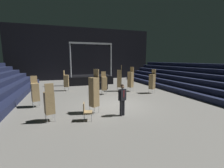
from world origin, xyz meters
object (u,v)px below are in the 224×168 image
(chair_stack_mid_left, at_px, (49,102))
(chair_stack_rear_left, at_px, (152,81))
(chair_stack_front_right, at_px, (104,83))
(equipment_road_case, at_px, (103,86))
(stage_riser, at_px, (90,79))
(chair_stack_front_left, at_px, (35,92))
(loose_chair_near_man, at_px, (86,111))
(chair_stack_rear_centre, at_px, (119,78))
(chair_stack_rear_right, at_px, (131,79))
(chair_stack_mid_right, at_px, (94,91))
(man_with_tie, at_px, (122,98))
(chair_stack_mid_centre, at_px, (66,81))

(chair_stack_mid_left, bearing_deg, chair_stack_rear_left, 9.00)
(chair_stack_front_right, bearing_deg, equipment_road_case, -101.96)
(equipment_road_case, bearing_deg, stage_riser, 97.89)
(chair_stack_front_left, bearing_deg, chair_stack_rear_left, 170.72)
(equipment_road_case, bearing_deg, loose_chair_near_man, -110.38)
(chair_stack_mid_left, bearing_deg, chair_stack_rear_centre, 27.94)
(chair_stack_mid_left, bearing_deg, equipment_road_case, 40.79)
(chair_stack_rear_right, bearing_deg, chair_stack_front_left, 80.10)
(equipment_road_case, bearing_deg, chair_stack_rear_right, -39.58)
(chair_stack_rear_right, bearing_deg, chair_stack_rear_centre, 40.74)
(chair_stack_front_right, distance_m, chair_stack_mid_right, 4.87)
(chair_stack_mid_right, bearing_deg, chair_stack_front_right, -51.39)
(equipment_road_case, bearing_deg, chair_stack_front_left, -141.22)
(man_with_tie, distance_m, loose_chair_near_man, 2.06)
(chair_stack_rear_right, height_order, loose_chair_near_man, chair_stack_rear_right)
(chair_stack_front_right, bearing_deg, chair_stack_front_left, 22.99)
(stage_riser, xyz_separation_m, chair_stack_rear_left, (4.44, -7.80, 0.52))
(chair_stack_front_right, bearing_deg, chair_stack_rear_right, -168.02)
(equipment_road_case, bearing_deg, chair_stack_rear_centre, -49.98)
(man_with_tie, distance_m, chair_stack_rear_left, 6.63)
(chair_stack_rear_centre, distance_m, equipment_road_case, 2.18)
(man_with_tie, bearing_deg, chair_stack_front_right, -116.42)
(man_with_tie, relative_size, chair_stack_rear_right, 0.74)
(chair_stack_front_left, bearing_deg, loose_chair_near_man, 112.97)
(chair_stack_mid_centre, height_order, chair_stack_rear_left, chair_stack_rear_left)
(chair_stack_front_left, relative_size, chair_stack_front_right, 1.00)
(chair_stack_mid_right, bearing_deg, stage_riser, -38.15)
(chair_stack_front_right, distance_m, chair_stack_rear_left, 4.46)
(chair_stack_front_right, xyz_separation_m, chair_stack_mid_right, (-1.81, -4.51, 0.25))
(stage_riser, xyz_separation_m, man_with_tie, (-0.36, -12.37, 0.42))
(chair_stack_mid_left, distance_m, loose_chair_near_man, 1.89)
(chair_stack_rear_left, height_order, loose_chair_near_man, chair_stack_rear_left)
(chair_stack_mid_centre, xyz_separation_m, loose_chair_near_man, (0.74, -8.29, -0.49))
(stage_riser, height_order, chair_stack_mid_left, stage_riser)
(chair_stack_front_left, height_order, chair_stack_mid_left, chair_stack_front_left)
(chair_stack_mid_centre, bearing_deg, man_with_tie, 30.35)
(chair_stack_front_right, height_order, chair_stack_rear_centre, chair_stack_rear_centre)
(chair_stack_mid_centre, relative_size, loose_chair_near_man, 2.17)
(chair_stack_front_right, relative_size, chair_stack_mid_right, 0.80)
(chair_stack_rear_right, bearing_deg, chair_stack_rear_left, -162.35)
(stage_riser, height_order, chair_stack_rear_centre, stage_riser)
(stage_riser, distance_m, chair_stack_front_left, 10.49)
(chair_stack_front_left, relative_size, chair_stack_rear_centre, 0.80)
(chair_stack_rear_left, xyz_separation_m, loose_chair_near_man, (-6.80, -4.67, -0.58))
(stage_riser, xyz_separation_m, chair_stack_front_right, (0.07, -6.94, 0.43))
(stage_riser, xyz_separation_m, chair_stack_mid_centre, (-3.10, -4.19, 0.43))
(stage_riser, xyz_separation_m, equipment_road_case, (0.62, -4.45, -0.22))
(chair_stack_front_left, height_order, chair_stack_rear_right, chair_stack_rear_right)
(chair_stack_mid_left, height_order, chair_stack_mid_right, chair_stack_mid_right)
(man_with_tie, height_order, chair_stack_mid_right, chair_stack_mid_right)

